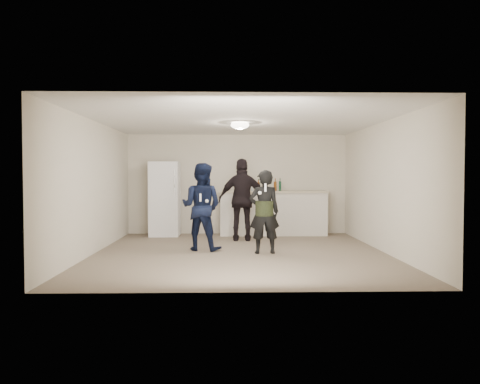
{
  "coord_description": "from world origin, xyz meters",
  "views": [
    {
      "loc": [
        -0.21,
        -8.81,
        1.46
      ],
      "look_at": [
        0.0,
        0.2,
        1.15
      ],
      "focal_mm": 35.0,
      "sensor_mm": 36.0,
      "label": 1
    }
  ],
  "objects_px": {
    "shaker": "(238,188)",
    "woman": "(264,212)",
    "counter": "(273,214)",
    "fridge": "(165,199)",
    "man": "(201,207)",
    "spectator": "(243,200)"
  },
  "relations": [
    {
      "from": "fridge",
      "to": "shaker",
      "type": "relative_size",
      "value": 10.59
    },
    {
      "from": "fridge",
      "to": "shaker",
      "type": "xyz_separation_m",
      "value": [
        1.8,
        0.05,
        0.28
      ]
    },
    {
      "from": "fridge",
      "to": "man",
      "type": "relative_size",
      "value": 1.05
    },
    {
      "from": "fridge",
      "to": "woman",
      "type": "height_order",
      "value": "fridge"
    },
    {
      "from": "fridge",
      "to": "woman",
      "type": "distance_m",
      "value": 3.47
    },
    {
      "from": "shaker",
      "to": "woman",
      "type": "relative_size",
      "value": 0.11
    },
    {
      "from": "woman",
      "to": "spectator",
      "type": "relative_size",
      "value": 0.85
    },
    {
      "from": "man",
      "to": "spectator",
      "type": "distance_m",
      "value": 1.56
    },
    {
      "from": "counter",
      "to": "fridge",
      "type": "xyz_separation_m",
      "value": [
        -2.65,
        -0.07,
        0.38
      ]
    },
    {
      "from": "man",
      "to": "shaker",
      "type": "bearing_deg",
      "value": -90.82
    },
    {
      "from": "fridge",
      "to": "man",
      "type": "distance_m",
      "value": 2.47
    },
    {
      "from": "woman",
      "to": "spectator",
      "type": "distance_m",
      "value": 1.76
    },
    {
      "from": "man",
      "to": "woman",
      "type": "relative_size",
      "value": 1.09
    },
    {
      "from": "shaker",
      "to": "man",
      "type": "distance_m",
      "value": 2.45
    },
    {
      "from": "shaker",
      "to": "woman",
      "type": "bearing_deg",
      "value": -80.97
    },
    {
      "from": "shaker",
      "to": "woman",
      "type": "distance_m",
      "value": 2.77
    },
    {
      "from": "counter",
      "to": "spectator",
      "type": "xyz_separation_m",
      "value": [
        -0.78,
        -1.01,
        0.4
      ]
    },
    {
      "from": "man",
      "to": "fridge",
      "type": "bearing_deg",
      "value": -47.71
    },
    {
      "from": "man",
      "to": "woman",
      "type": "bearing_deg",
      "value": 179.04
    },
    {
      "from": "counter",
      "to": "shaker",
      "type": "bearing_deg",
      "value": -178.94
    },
    {
      "from": "fridge",
      "to": "man",
      "type": "xyz_separation_m",
      "value": [
        1.02,
        -2.24,
        -0.04
      ]
    },
    {
      "from": "fridge",
      "to": "spectator",
      "type": "bearing_deg",
      "value": -26.61
    }
  ]
}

